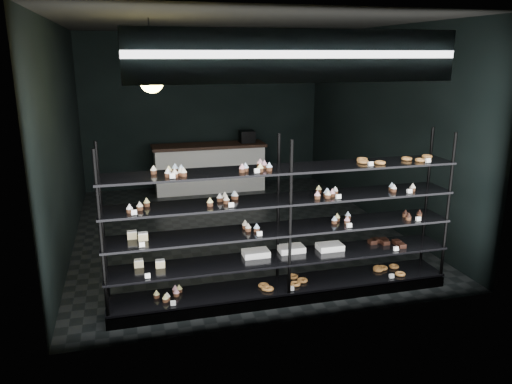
% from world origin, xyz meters
% --- Properties ---
extents(room, '(5.01, 6.01, 3.20)m').
position_xyz_m(room, '(0.00, 0.00, 1.60)').
color(room, black).
rests_on(room, ground).
extents(display_shelf, '(4.00, 0.50, 1.91)m').
position_xyz_m(display_shelf, '(-0.00, -2.45, 0.63)').
color(display_shelf, black).
rests_on(display_shelf, room).
extents(signage, '(3.30, 0.05, 0.50)m').
position_xyz_m(signage, '(0.00, -2.93, 2.75)').
color(signage, '#0B153A').
rests_on(signage, room).
extents(pendant_lamp, '(0.29, 0.29, 0.88)m').
position_xyz_m(pendant_lamp, '(-1.29, -1.22, 2.45)').
color(pendant_lamp, black).
rests_on(pendant_lamp, room).
extents(service_counter, '(2.32, 0.65, 1.23)m').
position_xyz_m(service_counter, '(0.03, 2.50, 0.50)').
color(service_counter, silver).
rests_on(service_counter, room).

